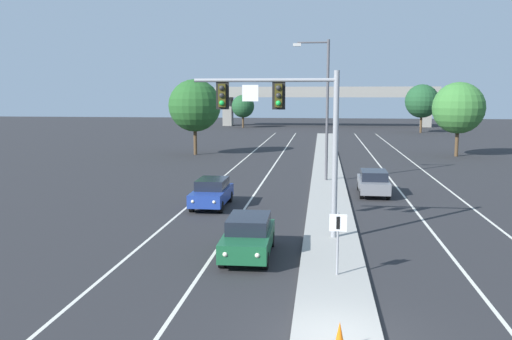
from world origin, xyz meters
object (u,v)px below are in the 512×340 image
at_px(car_oncoming_blue, 212,192).
at_px(median_sign_post, 338,234).
at_px(traffic_cone_median_nose, 340,336).
at_px(tree_far_left_a, 195,106).
at_px(car_receding_grey, 373,182).
at_px(tree_far_right_a, 422,101).
at_px(street_lamp_median, 324,102).
at_px(tree_far_right_c, 459,108).
at_px(car_oncoming_green, 248,236).
at_px(tree_far_left_c, 243,106).
at_px(overhead_signal_mast, 290,119).

bearing_deg(car_oncoming_blue, median_sign_post, -59.61).
xyz_separation_m(traffic_cone_median_nose, tree_far_left_a, (-13.70, 43.18, 4.62)).
xyz_separation_m(car_receding_grey, tree_far_right_a, (12.76, 57.27, 4.32)).
height_order(street_lamp_median, car_receding_grey, street_lamp_median).
height_order(tree_far_right_a, tree_far_right_c, tree_far_right_a).
xyz_separation_m(car_oncoming_green, car_receding_grey, (6.10, 14.03, 0.00)).
bearing_deg(tree_far_right_c, tree_far_left_c, 122.89).
height_order(median_sign_post, car_oncoming_green, median_sign_post).
distance_m(street_lamp_median, car_oncoming_green, 19.67).
distance_m(median_sign_post, traffic_cone_median_nose, 5.80).
bearing_deg(tree_far_right_c, median_sign_post, -108.45).
relative_size(overhead_signal_mast, tree_far_right_a, 0.92).
distance_m(car_oncoming_blue, tree_far_left_a, 27.24).
relative_size(tree_far_right_c, tree_far_left_c, 1.23).
xyz_separation_m(overhead_signal_mast, car_oncoming_blue, (-4.79, 6.46, -4.47)).
height_order(overhead_signal_mast, street_lamp_median, street_lamp_median).
height_order(car_oncoming_green, tree_far_right_c, tree_far_right_c).
bearing_deg(tree_far_right_c, tree_far_right_a, 86.09).
relative_size(car_oncoming_green, tree_far_right_a, 0.57).
xyz_separation_m(median_sign_post, traffic_cone_median_nose, (-0.09, -5.69, -1.08)).
height_order(overhead_signal_mast, traffic_cone_median_nose, overhead_signal_mast).
height_order(median_sign_post, car_receding_grey, median_sign_post).
distance_m(tree_far_right_a, tree_far_right_c, 34.46).
relative_size(overhead_signal_mast, median_sign_post, 3.27).
distance_m(car_oncoming_green, tree_far_right_c, 40.65).
bearing_deg(median_sign_post, tree_far_left_c, 100.46).
xyz_separation_m(car_oncoming_blue, tree_far_left_a, (-7.03, 25.96, 4.31)).
bearing_deg(tree_far_left_c, traffic_cone_median_nose, -80.25).
bearing_deg(tree_far_left_a, tree_far_left_c, 91.97).
bearing_deg(tree_far_right_a, median_sign_post, -101.84).
bearing_deg(car_receding_grey, traffic_cone_median_nose, -97.17).
bearing_deg(car_receding_grey, tree_far_left_a, 127.91).
xyz_separation_m(car_oncoming_blue, car_receding_grey, (9.44, 4.80, 0.00)).
relative_size(median_sign_post, car_oncoming_green, 0.49).
bearing_deg(car_oncoming_blue, car_receding_grey, 26.97).
xyz_separation_m(street_lamp_median, traffic_cone_median_nose, (0.39, -26.81, -5.29)).
bearing_deg(tree_far_left_a, street_lamp_median, -50.89).
bearing_deg(overhead_signal_mast, median_sign_post, -68.72).
xyz_separation_m(car_oncoming_green, car_oncoming_blue, (-3.34, 9.22, 0.00)).
xyz_separation_m(median_sign_post, car_oncoming_blue, (-6.76, 11.53, -0.77)).
relative_size(car_oncoming_blue, traffic_cone_median_nose, 6.04).
relative_size(tree_far_left_c, tree_far_left_a, 0.78).
xyz_separation_m(car_oncoming_green, tree_far_left_a, (-10.37, 35.18, 4.31)).
bearing_deg(car_oncoming_green, street_lamp_median, 81.12).
xyz_separation_m(overhead_signal_mast, car_oncoming_green, (-1.45, -2.76, -4.47)).
height_order(traffic_cone_median_nose, tree_far_right_c, tree_far_right_c).
xyz_separation_m(car_oncoming_blue, tree_far_right_c, (19.84, 27.70, 4.11)).
relative_size(overhead_signal_mast, tree_far_left_a, 0.92).
relative_size(car_oncoming_green, car_oncoming_blue, 1.01).
distance_m(median_sign_post, tree_far_left_c, 84.66).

